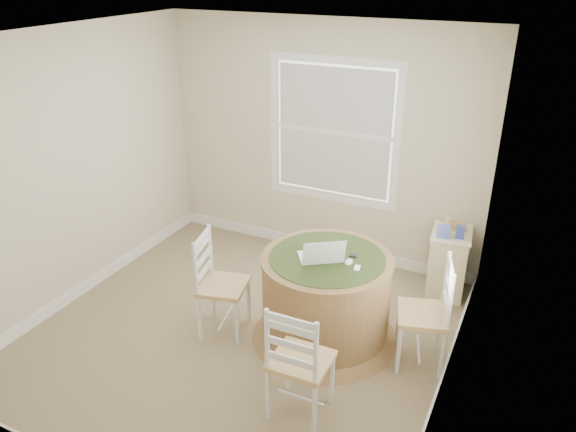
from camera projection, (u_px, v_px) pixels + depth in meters
The scene contains 14 objects.
room at pixel (263, 200), 4.64m from camera, with size 3.64×3.64×2.64m.
round_table at pixel (326, 295), 4.90m from camera, with size 1.31×1.31×0.82m.
chair_left at pixel (223, 285), 4.98m from camera, with size 0.42×0.40×0.95m, color white, non-canonical shape.
chair_near at pixel (301, 360), 4.06m from camera, with size 0.42×0.40×0.95m, color white, non-canonical shape.
chair_right at pixel (423, 314), 4.58m from camera, with size 0.42×0.40×0.95m, color white, non-canonical shape.
laptop at pixel (321, 256), 4.70m from camera, with size 0.47×0.46×0.25m.
mouse at pixel (349, 262), 4.66m from camera, with size 0.06×0.10×0.04m, color white.
phone at pixel (357, 268), 4.58m from camera, with size 0.04×0.09×0.02m, color #B7BABF.
keys at pixel (353, 256), 4.76m from camera, with size 0.06×0.05×0.03m, color black.
corner_chest at pixel (448, 262), 5.63m from camera, with size 0.44×0.55×0.67m.
tissue_box at pixel (445, 231), 5.41m from camera, with size 0.12×0.12×0.10m, color #6380E3.
box_yellow at pixel (458, 227), 5.52m from camera, with size 0.15×0.10×0.06m, color gold.
box_blue at pixel (459, 231), 5.37m from camera, with size 0.08×0.08×0.12m, color #364AA4.
cup_cream at pixel (449, 223), 5.58m from camera, with size 0.07×0.07×0.09m, color beige.
Camera 1 is at (2.21, -3.58, 3.14)m, focal length 35.00 mm.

